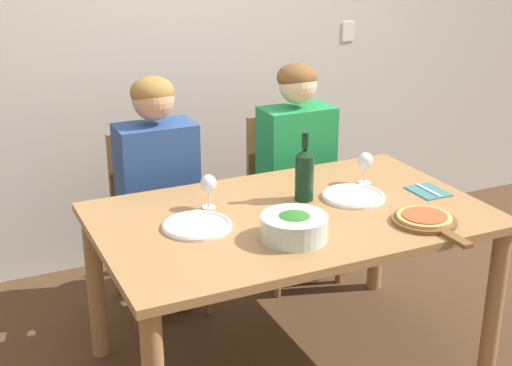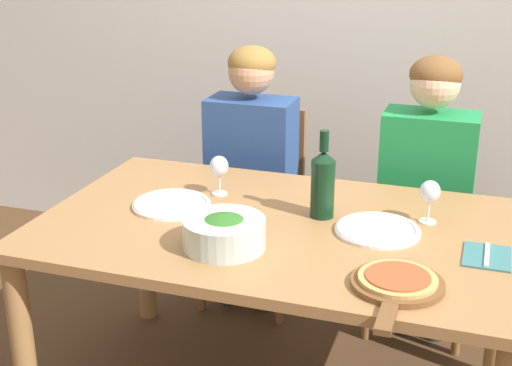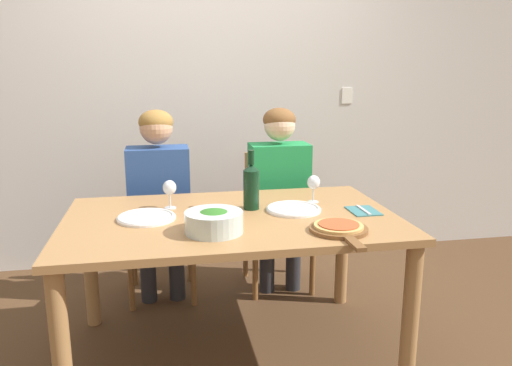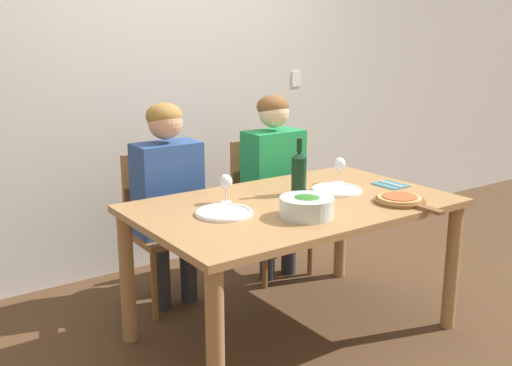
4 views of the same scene
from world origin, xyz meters
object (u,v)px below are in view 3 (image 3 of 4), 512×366
(chair_right, at_px, (275,214))
(wine_glass_left, at_px, (170,189))
(broccoli_bowl, at_px, (214,222))
(wine_glass_right, at_px, (314,184))
(chair_left, at_px, (160,221))
(person_woman, at_px, (159,188))
(dinner_plate_left, at_px, (146,217))
(person_man, at_px, (280,183))
(fork_on_napkin, at_px, (363,211))
(pizza_on_board, at_px, (339,228))
(wine_bottle, at_px, (251,185))
(dinner_plate_right, at_px, (294,209))

(chair_right, height_order, wine_glass_left, chair_right)
(broccoli_bowl, bearing_deg, wine_glass_right, 34.75)
(chair_right, bearing_deg, chair_left, 180.00)
(person_woman, height_order, dinner_plate_left, person_woman)
(dinner_plate_left, bearing_deg, person_man, 40.03)
(wine_glass_left, bearing_deg, dinner_plate_left, -124.78)
(fork_on_napkin, bearing_deg, broccoli_bowl, -166.52)
(broccoli_bowl, relative_size, wine_glass_left, 1.73)
(chair_right, distance_m, pizza_on_board, 1.20)
(broccoli_bowl, relative_size, pizza_on_board, 0.65)
(broccoli_bowl, bearing_deg, wine_glass_left, 113.19)
(pizza_on_board, bearing_deg, wine_glass_left, 144.48)
(wine_glass_right, bearing_deg, broccoli_bowl, -145.25)
(wine_bottle, bearing_deg, broccoli_bowl, -123.83)
(fork_on_napkin, bearing_deg, dinner_plate_right, 167.11)
(chair_right, distance_m, person_woman, 0.82)
(wine_bottle, height_order, dinner_plate_left, wine_bottle)
(wine_bottle, xyz_separation_m, wine_glass_right, (0.35, 0.06, -0.02))
(person_man, xyz_separation_m, dinner_plate_right, (-0.09, -0.69, 0.02))
(wine_glass_left, xyz_separation_m, fork_on_napkin, (0.97, -0.24, -0.10))
(person_man, bearing_deg, wine_glass_right, -84.10)
(broccoli_bowl, distance_m, fork_on_napkin, 0.81)
(wine_glass_left, distance_m, fork_on_napkin, 1.00)
(pizza_on_board, relative_size, wine_glass_right, 2.67)
(wine_glass_left, height_order, fork_on_napkin, wine_glass_left)
(pizza_on_board, relative_size, wine_glass_left, 2.67)
(chair_left, xyz_separation_m, fork_on_napkin, (1.03, -0.88, 0.26))
(chair_right, height_order, person_woman, person_woman)
(wine_bottle, height_order, wine_glass_left, wine_bottle)
(dinner_plate_right, relative_size, pizza_on_board, 0.70)
(person_woman, height_order, dinner_plate_right, person_woman)
(person_man, distance_m, wine_bottle, 0.70)
(broccoli_bowl, relative_size, wine_glass_right, 1.73)
(person_man, height_order, dinner_plate_right, person_man)
(person_woman, xyz_separation_m, dinner_plate_left, (-0.06, -0.70, 0.02))
(wine_bottle, xyz_separation_m, wine_glass_left, (-0.41, 0.09, -0.02))
(broccoli_bowl, height_order, dinner_plate_right, broccoli_bowl)
(dinner_plate_right, distance_m, pizza_on_board, 0.38)
(person_woman, bearing_deg, pizza_on_board, -52.89)
(dinner_plate_right, height_order, fork_on_napkin, dinner_plate_right)
(dinner_plate_left, relative_size, fork_on_napkin, 1.57)
(dinner_plate_right, xyz_separation_m, fork_on_napkin, (0.35, -0.08, -0.01))
(wine_glass_left, bearing_deg, broccoli_bowl, -66.81)
(broccoli_bowl, distance_m, wine_glass_left, 0.47)
(person_man, height_order, dinner_plate_left, person_man)
(chair_right, relative_size, person_man, 0.74)
(chair_left, height_order, person_man, person_man)
(person_man, height_order, broccoli_bowl, person_man)
(pizza_on_board, bearing_deg, chair_right, 91.19)
(broccoli_bowl, xyz_separation_m, wine_glass_left, (-0.18, 0.43, 0.05))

